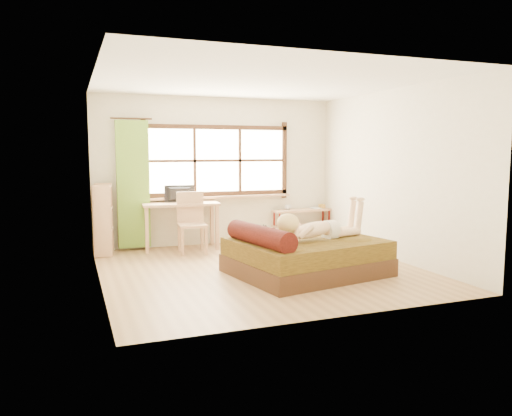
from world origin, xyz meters
name	(u,v)px	position (x,y,z in m)	size (l,w,h in m)	color
floor	(261,270)	(0.00, 0.00, 0.00)	(4.50, 4.50, 0.00)	#9E754C
ceiling	(261,81)	(0.00, 0.00, 2.70)	(4.50, 4.50, 0.00)	white
wall_back	(217,171)	(0.00, 2.25, 1.35)	(4.50, 4.50, 0.00)	silver
wall_front	(341,189)	(0.00, -2.25, 1.35)	(4.50, 4.50, 0.00)	silver
wall_left	(97,181)	(-2.25, 0.00, 1.35)	(4.50, 4.50, 0.00)	silver
wall_right	(393,175)	(2.25, 0.00, 1.35)	(4.50, 4.50, 0.00)	silver
window	(218,163)	(0.00, 2.22, 1.51)	(2.80, 0.16, 1.46)	#FFEDBF
curtain	(133,185)	(-1.55, 2.13, 1.15)	(0.55, 0.10, 2.20)	#5C8724
bed	(304,255)	(0.47, -0.46, 0.27)	(2.23, 1.91, 0.75)	#30210E
woman	(318,218)	(0.67, -0.50, 0.79)	(1.38, 0.40, 0.59)	beige
kitten	(256,233)	(-0.20, -0.35, 0.61)	(0.30, 0.12, 0.24)	black
desk	(181,209)	(-0.77, 1.95, 0.72)	(1.36, 0.71, 0.82)	tan
monitor	(180,194)	(-0.77, 2.00, 0.98)	(0.52, 0.07, 0.30)	black
chair	(191,219)	(-0.66, 1.59, 0.58)	(0.50, 0.50, 1.03)	tan
pipe_shelf	(302,217)	(1.67, 2.07, 0.44)	(1.20, 0.35, 0.67)	tan
cup	(288,207)	(1.36, 2.07, 0.64)	(0.12, 0.12, 0.10)	gray
book	(311,208)	(1.86, 2.07, 0.60)	(0.18, 0.25, 0.02)	gray
bookshelf	(103,219)	(-2.08, 1.90, 0.60)	(0.35, 0.54, 1.18)	tan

